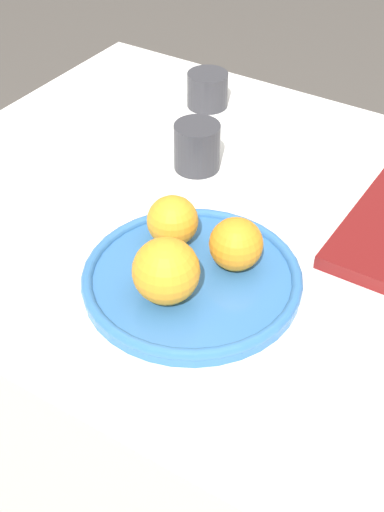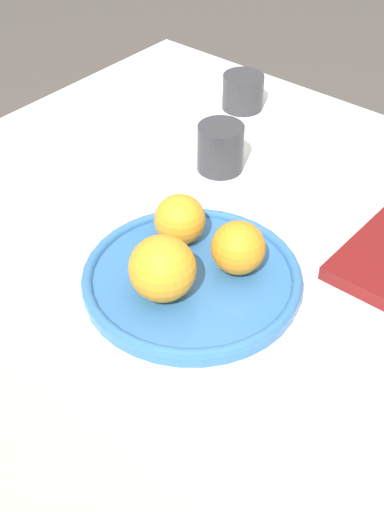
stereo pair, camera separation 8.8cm
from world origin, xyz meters
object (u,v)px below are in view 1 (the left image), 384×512
at_px(fruit_platter, 192,279).
at_px(cup_0, 197,147).
at_px(orange_1, 166,271).
at_px(orange_0, 236,244).
at_px(cup_1, 208,90).
at_px(orange_2, 173,221).

xyz_separation_m(fruit_platter, cup_0, (-0.14, 0.24, 0.03)).
relative_size(fruit_platter, orange_1, 3.42).
height_order(orange_0, cup_1, orange_0).
bearing_deg(cup_1, orange_1, -64.08).
distance_m(orange_1, cup_0, 0.32).
xyz_separation_m(orange_0, cup_1, (-0.27, 0.37, -0.02)).
bearing_deg(orange_1, orange_2, 119.47).
xyz_separation_m(orange_0, orange_2, (-0.10, -0.00, -0.00)).
bearing_deg(fruit_platter, orange_2, 142.11).
bearing_deg(orange_0, orange_2, -178.80).
height_order(orange_0, cup_0, orange_0).
distance_m(orange_0, orange_2, 0.10).
distance_m(cup_0, cup_1, 0.21).
bearing_deg(orange_0, orange_1, -113.31).
height_order(orange_0, orange_2, same).
relative_size(orange_1, cup_1, 1.14).
bearing_deg(cup_1, orange_0, -54.16).
relative_size(fruit_platter, orange_2, 4.12).
distance_m(fruit_platter, cup_1, 0.48).
bearing_deg(orange_0, cup_1, 125.84).
relative_size(orange_0, cup_0, 0.92).
bearing_deg(cup_1, fruit_platter, -60.92).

